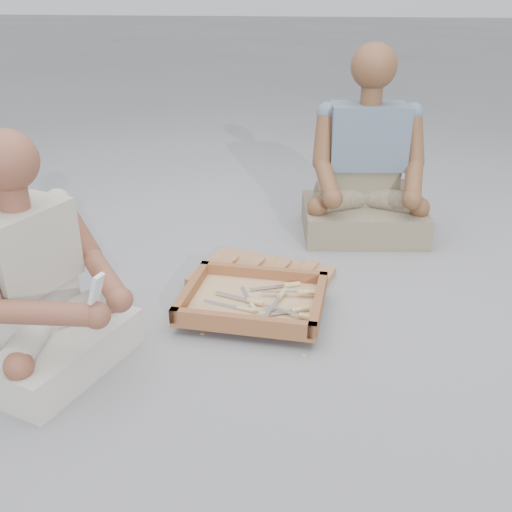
% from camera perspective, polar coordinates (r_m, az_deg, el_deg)
% --- Properties ---
extents(ground, '(60.00, 60.00, 0.00)m').
position_cam_1_polar(ground, '(2.21, 1.30, -8.18)').
color(ground, gray).
rests_on(ground, ground).
extents(carved_panel, '(0.67, 0.53, 0.04)m').
position_cam_1_polar(carved_panel, '(2.61, 0.60, -2.10)').
color(carved_panel, '#98613B').
rests_on(carved_panel, ground).
extents(tool_tray, '(0.58, 0.47, 0.07)m').
position_cam_1_polar(tool_tray, '(2.33, -0.27, -4.46)').
color(tool_tray, brown).
rests_on(tool_tray, carved_panel).
extents(chisel_0, '(0.11, 0.21, 0.02)m').
position_cam_1_polar(chisel_0, '(2.28, -0.39, -4.99)').
color(chisel_0, silver).
rests_on(chisel_0, tool_tray).
extents(chisel_1, '(0.06, 0.22, 0.02)m').
position_cam_1_polar(chisel_1, '(2.33, 2.45, -4.01)').
color(chisel_1, silver).
rests_on(chisel_1, tool_tray).
extents(chisel_2, '(0.22, 0.04, 0.02)m').
position_cam_1_polar(chisel_2, '(2.35, 4.52, -3.64)').
color(chisel_2, silver).
rests_on(chisel_2, tool_tray).
extents(chisel_3, '(0.21, 0.11, 0.02)m').
position_cam_1_polar(chisel_3, '(2.25, 3.90, -5.44)').
color(chisel_3, silver).
rests_on(chisel_3, tool_tray).
extents(chisel_4, '(0.21, 0.09, 0.02)m').
position_cam_1_polar(chisel_4, '(2.20, 4.69, -5.99)').
color(chisel_4, silver).
rests_on(chisel_4, tool_tray).
extents(chisel_5, '(0.22, 0.07, 0.02)m').
position_cam_1_polar(chisel_5, '(2.27, -1.57, -5.28)').
color(chisel_5, silver).
rests_on(chisel_5, tool_tray).
extents(chisel_6, '(0.21, 0.10, 0.02)m').
position_cam_1_polar(chisel_6, '(2.43, 3.11, -2.94)').
color(chisel_6, silver).
rests_on(chisel_6, tool_tray).
extents(chisel_7, '(0.22, 0.08, 0.02)m').
position_cam_1_polar(chisel_7, '(2.30, -0.53, -4.49)').
color(chisel_7, silver).
rests_on(chisel_7, tool_tray).
extents(wood_chip_0, '(0.02, 0.02, 0.00)m').
position_cam_1_polar(wood_chip_0, '(2.39, -7.55, -5.56)').
color(wood_chip_0, tan).
rests_on(wood_chip_0, ground).
extents(wood_chip_1, '(0.02, 0.02, 0.00)m').
position_cam_1_polar(wood_chip_1, '(2.25, -5.35, -7.67)').
color(wood_chip_1, tan).
rests_on(wood_chip_1, ground).
extents(wood_chip_2, '(0.02, 0.02, 0.00)m').
position_cam_1_polar(wood_chip_2, '(2.63, -0.46, -2.33)').
color(wood_chip_2, tan).
rests_on(wood_chip_2, ground).
extents(wood_chip_3, '(0.02, 0.02, 0.00)m').
position_cam_1_polar(wood_chip_3, '(2.44, 3.12, -4.71)').
color(wood_chip_3, tan).
rests_on(wood_chip_3, ground).
extents(wood_chip_4, '(0.02, 0.02, 0.00)m').
position_cam_1_polar(wood_chip_4, '(2.50, -6.44, -4.05)').
color(wood_chip_4, tan).
rests_on(wood_chip_4, ground).
extents(wood_chip_5, '(0.02, 0.02, 0.00)m').
position_cam_1_polar(wood_chip_5, '(2.40, 0.13, -5.21)').
color(wood_chip_5, tan).
rests_on(wood_chip_5, ground).
extents(wood_chip_6, '(0.02, 0.02, 0.00)m').
position_cam_1_polar(wood_chip_6, '(2.59, -1.86, -2.87)').
color(wood_chip_6, tan).
rests_on(wood_chip_6, ground).
extents(wood_chip_7, '(0.02, 0.02, 0.00)m').
position_cam_1_polar(wood_chip_7, '(2.62, 5.72, -2.61)').
color(wood_chip_7, tan).
rests_on(wood_chip_7, ground).
extents(wood_chip_8, '(0.02, 0.02, 0.00)m').
position_cam_1_polar(wood_chip_8, '(2.48, -5.11, -4.28)').
color(wood_chip_8, tan).
rests_on(wood_chip_8, ground).
extents(wood_chip_9, '(0.02, 0.02, 0.00)m').
position_cam_1_polar(wood_chip_9, '(2.36, -7.24, -6.05)').
color(wood_chip_9, tan).
rests_on(wood_chip_9, ground).
extents(wood_chip_10, '(0.02, 0.02, 0.00)m').
position_cam_1_polar(wood_chip_10, '(2.12, 4.84, -9.90)').
color(wood_chip_10, tan).
rests_on(wood_chip_10, ground).
extents(wood_chip_11, '(0.02, 0.02, 0.00)m').
position_cam_1_polar(wood_chip_11, '(2.41, -6.66, -5.24)').
color(wood_chip_11, tan).
rests_on(wood_chip_11, ground).
extents(wood_chip_12, '(0.02, 0.02, 0.00)m').
position_cam_1_polar(wood_chip_12, '(2.32, -5.64, -6.45)').
color(wood_chip_12, tan).
rests_on(wood_chip_12, ground).
extents(wood_chip_13, '(0.02, 0.02, 0.00)m').
position_cam_1_polar(wood_chip_13, '(2.55, 5.52, -3.40)').
color(wood_chip_13, tan).
rests_on(wood_chip_13, ground).
extents(craftsman, '(0.62, 0.64, 0.84)m').
position_cam_1_polar(craftsman, '(2.06, -20.91, -3.46)').
color(craftsman, beige).
rests_on(craftsman, ground).
extents(companion, '(0.70, 0.59, 0.99)m').
position_cam_1_polar(companion, '(3.10, 10.93, 8.02)').
color(companion, gray).
rests_on(companion, ground).
extents(mobile_phone, '(0.06, 0.05, 0.10)m').
position_cam_1_polar(mobile_phone, '(1.78, -15.68, -3.15)').
color(mobile_phone, silver).
rests_on(mobile_phone, craftsman).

